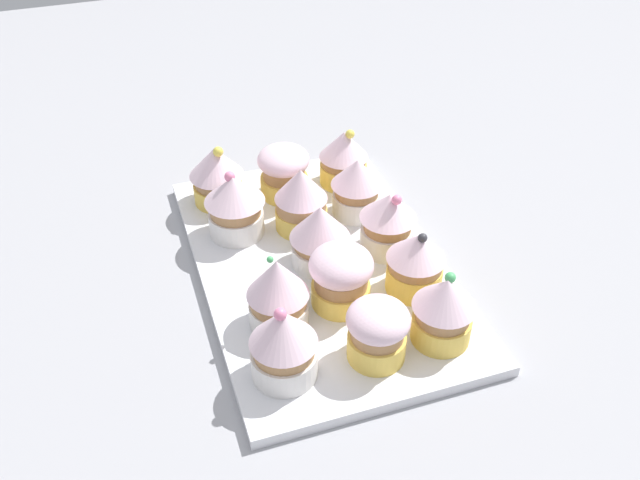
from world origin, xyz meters
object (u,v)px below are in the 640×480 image
cupcake_6 (343,275)px  cupcake_8 (299,199)px  cupcake_12 (235,204)px  cupcake_11 (278,292)px  baking_tray (320,266)px  cupcake_7 (319,234)px  cupcake_2 (389,223)px  cupcake_3 (357,186)px  cupcake_5 (377,330)px  cupcake_13 (217,174)px  cupcake_10 (284,343)px  cupcake_4 (344,157)px  cupcake_0 (444,309)px  cupcake_1 (416,262)px  cupcake_9 (283,170)px

cupcake_6 → cupcake_8: bearing=1.9°
cupcake_8 → cupcake_12: bearing=79.6°
cupcake_8 → cupcake_11: 15.09cm
baking_tray → cupcake_7: cupcake_7 is taller
cupcake_2 → cupcake_3: size_ratio=1.04×
cupcake_5 → cupcake_12: 23.21cm
cupcake_13 → cupcake_3: bearing=-116.9°
cupcake_10 → cupcake_13: cupcake_10 is taller
cupcake_3 → cupcake_11: size_ratio=0.90×
cupcake_11 → cupcake_13: 21.63cm
cupcake_4 → cupcake_10: bearing=150.4°
cupcake_5 → cupcake_7: cupcake_7 is taller
cupcake_0 → cupcake_10: 14.97cm
baking_tray → cupcake_13: size_ratio=5.17×
cupcake_0 → cupcake_1: size_ratio=1.06×
cupcake_4 → cupcake_9: size_ratio=1.15×
cupcake_2 → cupcake_9: (13.72, 7.60, -0.32)cm
cupcake_5 → cupcake_12: cupcake_12 is taller
cupcake_0 → cupcake_6: size_ratio=1.14×
baking_tray → cupcake_12: 11.44cm
cupcake_1 → cupcake_9: cupcake_1 is taller
baking_tray → cupcake_11: (-7.16, 6.52, 4.53)cm
cupcake_13 → cupcake_11: bearing=-176.8°
cupcake_1 → cupcake_9: size_ratio=1.12×
baking_tray → cupcake_12: bearing=42.2°
cupcake_10 → cupcake_4: bearing=-29.6°
cupcake_5 → cupcake_6: cupcake_6 is taller
cupcake_1 → baking_tray: bearing=48.5°
cupcake_11 → cupcake_13: bearing=3.2°
cupcake_3 → baking_tray: bearing=136.6°
cupcake_0 → cupcake_9: 28.15cm
cupcake_8 → cupcake_5: bearing=-177.5°
baking_tray → cupcake_2: 8.66cm
baking_tray → cupcake_6: bearing=-178.1°
cupcake_10 → cupcake_2: bearing=-49.6°
baking_tray → cupcake_8: 7.89cm
cupcake_1 → cupcake_4: bearing=0.4°
cupcake_4 → cupcake_5: size_ratio=1.18×
cupcake_2 → cupcake_5: (-13.66, 6.87, -0.42)cm
cupcake_2 → cupcake_6: cupcake_2 is taller
cupcake_4 → cupcake_10: cupcake_10 is taller
cupcake_0 → cupcake_8: 21.72cm
cupcake_2 → cupcake_13: cupcake_13 is taller
cupcake_4 → cupcake_5: cupcake_4 is taller
cupcake_11 → cupcake_12: bearing=2.2°
baking_tray → cupcake_0: (-13.87, -7.17, 4.32)cm
cupcake_4 → cupcake_10: 31.00cm
cupcake_6 → cupcake_10: (-7.07, 8.00, 0.41)cm
cupcake_10 → cupcake_13: 27.86cm
cupcake_4 → cupcake_11: 25.00cm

